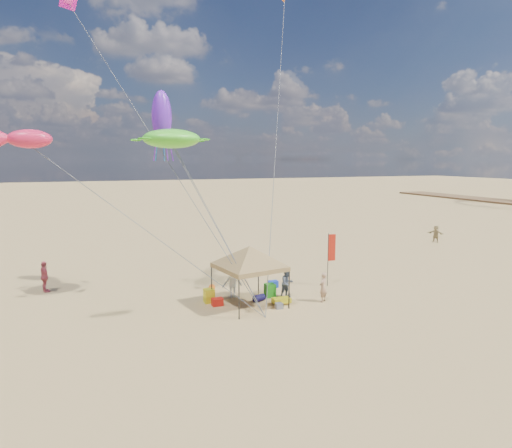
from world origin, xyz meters
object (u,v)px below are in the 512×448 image
Objects in this scene: feather_flag at (331,251)px; chair_yellow at (209,296)px; person_far_c at (436,234)px; beach_cart at (281,300)px; chair_green at (270,290)px; person_far_a at (45,277)px; person_near_b at (287,283)px; cooler_red at (217,302)px; cooler_blue at (273,284)px; canopy_tent at (249,248)px; person_near_c at (232,282)px; person_near_a at (323,287)px.

feather_flag is 4.36× the size of chair_yellow.
chair_yellow is 24.57m from person_far_c.
chair_yellow is at bearing 154.63° from beach_cart.
chair_green is 0.40× the size of person_far_a.
chair_yellow is 0.40× the size of person_far_a.
person_near_b is at bearing 50.97° from beach_cart.
cooler_blue is (3.85, 1.93, 0.00)m from cooler_red.
canopy_tent is 10.27× the size of cooler_red.
cooler_red is 3.03m from chair_green.
person_near_b reaches higher than chair_yellow.
canopy_tent reaches higher than chair_green.
person_far_a is at bearing -25.32° from person_near_c.
chair_yellow is at bearing 111.81° from cooler_red.
person_near_c is at bearing -135.30° from person_far_a.
chair_green reaches higher than beach_cart.
person_near_c is at bearing 146.48° from person_near_b.
canopy_tent is at bearing -47.07° from person_near_a.
person_near_a is 0.91× the size of person_near_c.
chair_yellow is 0.78× the size of beach_cart.
beach_cart is at bearing -105.31° from cooler_blue.
person_far_a reaches higher than person_far_c.
person_near_b is 0.91× the size of person_near_c.
chair_yellow reaches higher than cooler_blue.
beach_cart is (1.56, -0.38, -2.70)m from canopy_tent.
person_near_a reaches higher than cooler_blue.
canopy_tent reaches higher than person_near_a.
cooler_blue is 3.59m from person_near_a.
feather_flag is at bearing 8.74° from cooler_red.
beach_cart is at bearing -153.12° from feather_flag.
person_far_a reaches higher than person_near_b.
canopy_tent is 5.85m from feather_flag.
person_far_c reaches higher than cooler_red.
feather_flag is (5.55, 1.65, -0.86)m from canopy_tent.
chair_green reaches higher than cooler_red.
person_near_b is (2.29, 0.53, -2.13)m from canopy_tent.
person_near_a is 15.03m from person_far_a.
canopy_tent reaches higher than feather_flag.
person_near_c is 0.97× the size of person_far_a.
beach_cart is (0.05, -1.32, -0.15)m from chair_green.
chair_green is at bearing -134.12° from person_far_a.
person_near_c is (-2.73, -0.90, 0.65)m from cooler_blue.
feather_flag reaches higher than chair_green.
person_near_a is at bearing -11.85° from canopy_tent.
feather_flag reaches higher than chair_yellow.
cooler_blue is 0.36× the size of person_near_a.
chair_green is at bearing 7.29° from cooler_red.
beach_cart is at bearing -140.86° from person_near_b.
chair_yellow reaches higher than beach_cart.
feather_flag reaches higher than person_near_a.
person_near_a is at bearing -127.41° from feather_flag.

